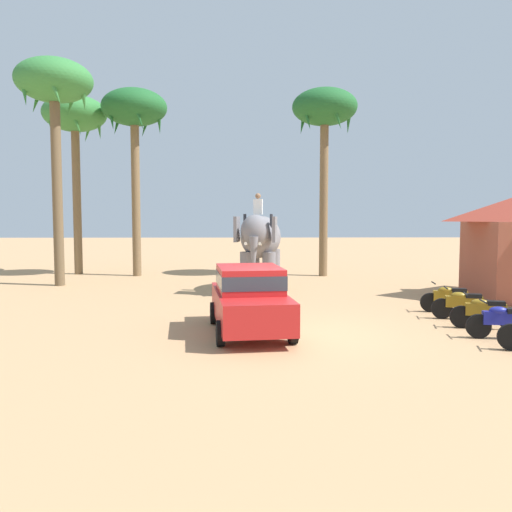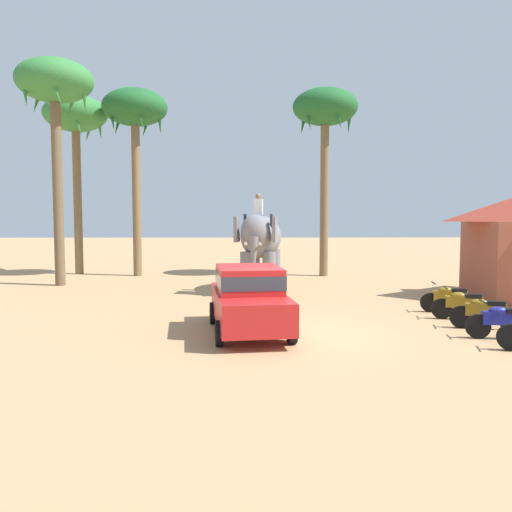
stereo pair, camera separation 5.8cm
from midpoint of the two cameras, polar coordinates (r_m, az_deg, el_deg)
The scene contains 11 objects.
ground_plane at distance 13.35m, azimuth 2.82°, elevation -8.55°, with size 120.00×120.00×0.00m, color tan.
car_sedan_foreground at distance 13.33m, azimuth -0.83°, elevation -4.50°, with size 2.25×4.28×1.70m.
elephant_with_mahout at distance 20.83m, azimuth 0.37°, elevation 1.64°, with size 2.11×3.99×3.88m.
motorcycle_second_in_row at distance 14.05m, azimuth 25.51°, elevation -6.40°, with size 1.79×0.55×0.94m.
motorcycle_mid_row at distance 15.09m, azimuth 23.79°, elevation -5.62°, with size 1.77×0.66×0.94m.
motorcycle_fourth_in_row at distance 16.20m, azimuth 21.75°, elevation -4.89°, with size 1.78×0.62×0.94m.
motorcycle_far_in_row at distance 17.23m, azimuth 20.45°, elevation -4.31°, with size 1.79×0.55×0.94m.
palm_tree_behind_elephant at distance 27.12m, azimuth -13.27°, elevation 14.97°, with size 3.20×3.20×9.24m.
palm_tree_near_hut at distance 28.70m, azimuth -19.34°, elevation 13.95°, with size 3.20×3.20×9.08m.
palm_tree_left_of_road at distance 24.44m, azimuth -21.35°, elevation 16.74°, with size 3.20×3.20×9.59m.
palm_tree_far_back at distance 26.63m, azimuth 7.48°, elevation 15.27°, with size 3.20×3.20×9.25m.
Camera 1 is at (-0.93, -12.98, 2.99)m, focal length 36.41 mm.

